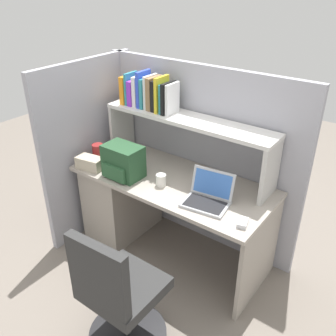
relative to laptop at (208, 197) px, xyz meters
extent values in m
plane|color=slate|center=(-0.40, 0.11, -0.78)|extent=(8.00, 8.00, 0.00)
cube|color=#AAA093|center=(-0.40, 0.11, -0.07)|extent=(1.60, 0.70, 0.03)
cube|color=#9D9388|center=(-0.95, 0.11, -0.43)|extent=(0.40, 0.64, 0.70)
cube|color=#9D9388|center=(0.38, 0.11, -0.43)|extent=(0.03, 0.64, 0.70)
cube|color=#9E9EA8|center=(-0.40, 0.49, -0.01)|extent=(1.84, 0.05, 1.55)
cube|color=#9E9EA8|center=(-1.25, 0.06, -0.01)|extent=(0.05, 1.06, 1.55)
cube|color=beige|center=(-1.10, 0.31, 0.16)|extent=(0.03, 0.28, 0.42)
cube|color=beige|center=(0.30, 0.31, 0.16)|extent=(0.03, 0.28, 0.42)
cube|color=silver|center=(-0.40, 0.31, 0.38)|extent=(1.44, 0.28, 0.03)
cube|color=orange|center=(-1.00, 0.30, 0.51)|extent=(0.04, 0.16, 0.23)
cube|color=teal|center=(-0.96, 0.30, 0.53)|extent=(0.02, 0.15, 0.26)
cube|color=purple|center=(-0.92, 0.31, 0.50)|extent=(0.04, 0.16, 0.21)
cube|color=white|center=(-0.87, 0.32, 0.52)|extent=(0.04, 0.17, 0.25)
cube|color=blue|center=(-0.83, 0.31, 0.54)|extent=(0.03, 0.16, 0.29)
cube|color=teal|center=(-0.80, 0.30, 0.52)|extent=(0.03, 0.15, 0.24)
cube|color=white|center=(-0.77, 0.32, 0.53)|extent=(0.03, 0.16, 0.26)
cube|color=olive|center=(-0.73, 0.32, 0.53)|extent=(0.04, 0.17, 0.26)
cube|color=black|center=(-0.68, 0.31, 0.52)|extent=(0.04, 0.16, 0.24)
cube|color=yellow|center=(-0.64, 0.30, 0.54)|extent=(0.03, 0.17, 0.28)
cube|color=teal|center=(-0.61, 0.31, 0.51)|extent=(0.02, 0.15, 0.23)
cube|color=black|center=(-0.58, 0.30, 0.52)|extent=(0.03, 0.17, 0.24)
cube|color=white|center=(-0.54, 0.31, 0.52)|extent=(0.02, 0.16, 0.24)
cube|color=#B7BABF|center=(0.01, -0.04, -0.04)|extent=(0.34, 0.26, 0.02)
cube|color=black|center=(0.01, -0.05, -0.03)|extent=(0.29, 0.21, 0.00)
cube|color=#B7BABF|center=(-0.01, 0.07, 0.07)|extent=(0.32, 0.11, 0.20)
cube|color=#3F72CC|center=(-0.01, 0.07, 0.07)|extent=(0.28, 0.09, 0.16)
cube|color=#264C2D|center=(-0.73, -0.07, 0.08)|extent=(0.30, 0.20, 0.26)
cube|color=#2B5734|center=(-0.73, -0.17, 0.02)|extent=(0.22, 0.04, 0.12)
cube|color=silver|center=(0.31, -0.09, -0.03)|extent=(0.09, 0.12, 0.03)
cylinder|color=white|center=(-0.41, -0.01, 0.00)|extent=(0.08, 0.08, 0.09)
cube|color=#BFB299|center=(-1.04, -0.14, 0.00)|extent=(0.24, 0.15, 0.10)
cylinder|color=maroon|center=(-1.10, 0.01, 0.02)|extent=(0.10, 0.10, 0.14)
cylinder|color=black|center=(-0.13, -0.74, -0.76)|extent=(0.52, 0.52, 0.04)
cylinder|color=#262628|center=(-0.13, -0.74, -0.54)|extent=(0.05, 0.05, 0.41)
cube|color=#2D2D2D|center=(-0.13, -0.74, -0.33)|extent=(0.44, 0.44, 0.08)
cube|color=#2D2D2D|center=(-0.12, -0.94, -0.07)|extent=(0.40, 0.08, 0.44)
camera|label=1|loc=(1.07, -1.90, 1.40)|focal=39.56mm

